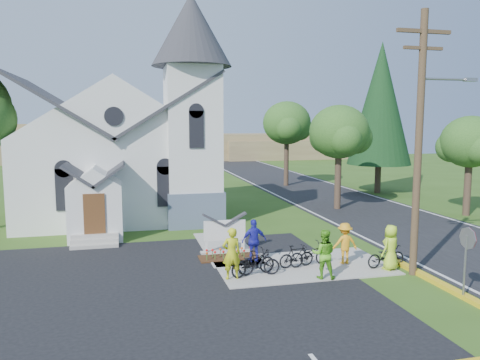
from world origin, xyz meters
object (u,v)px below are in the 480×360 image
object	(u,v)px
bike_2	(309,254)
cyclist_3	(345,243)
bike_1	(259,263)
utility_pole	(421,135)
stop_sign	(467,248)
church_sign	(225,231)
bike_4	(386,256)
cyclist_2	(254,241)
cyclist_1	(324,254)
cyclist_0	(232,253)
bike_3	(296,256)
cyclist_4	(391,247)
bike_0	(253,262)

from	to	relation	value
bike_2	cyclist_3	world-z (taller)	cyclist_3
bike_1	bike_2	bearing A→B (deg)	-67.85
utility_pole	stop_sign	bearing A→B (deg)	-88.51
church_sign	utility_pole	distance (m)	9.18
church_sign	bike_4	xyz separation A→B (m)	(5.90, -3.73, -0.52)
stop_sign	bike_2	bearing A→B (deg)	129.18
cyclist_2	cyclist_3	bearing A→B (deg)	160.22
bike_1	cyclist_2	size ratio (longest dim) A/B	0.91
cyclist_1	bike_2	distance (m)	1.60
utility_pole	cyclist_1	size ratio (longest dim) A/B	5.36
cyclist_0	bike_1	size ratio (longest dim) A/B	1.19
bike_3	cyclist_4	bearing A→B (deg)	-116.76
bike_3	stop_sign	bearing A→B (deg)	-145.22
cyclist_0	bike_0	xyz separation A→B (m)	(0.88, 0.18, -0.47)
cyclist_0	bike_2	bearing A→B (deg)	-170.06
cyclist_0	cyclist_1	xyz separation A→B (m)	(3.38, -0.74, -0.05)
bike_1	church_sign	bearing A→B (deg)	16.34
cyclist_0	bike_0	size ratio (longest dim) A/B	1.01
bike_1	bike_2	size ratio (longest dim) A/B	0.88
cyclist_0	cyclist_4	size ratio (longest dim) A/B	1.08
bike_0	cyclist_2	bearing A→B (deg)	-34.15
utility_pole	bike_3	xyz separation A→B (m)	(-4.21, 1.78, -4.89)
cyclist_0	bike_2	xyz separation A→B (m)	(3.44, 0.79, -0.49)
cyclist_0	cyclist_2	distance (m)	2.34
church_sign	cyclist_1	distance (m)	5.26
stop_sign	cyclist_4	distance (m)	3.52
cyclist_4	bike_4	size ratio (longest dim) A/B	1.04
stop_sign	cyclist_4	size ratio (longest dim) A/B	1.37
bike_2	cyclist_3	bearing A→B (deg)	-101.37
cyclist_2	cyclist_4	size ratio (longest dim) A/B	1.00
bike_1	bike_3	xyz separation A→B (m)	(1.76, 0.59, -0.03)
utility_pole	bike_0	xyz separation A→B (m)	(-6.18, 1.22, -4.85)
cyclist_3	bike_2	bearing A→B (deg)	1.60
bike_0	utility_pole	bearing A→B (deg)	-118.66
stop_sign	bike_0	distance (m)	7.48
utility_pole	cyclist_0	world-z (taller)	utility_pole
bike_0	cyclist_3	xyz separation A→B (m)	(4.11, 0.59, 0.35)
church_sign	bike_0	size ratio (longest dim) A/B	1.14
bike_1	bike_3	bearing A→B (deg)	-64.71
bike_0	cyclist_1	distance (m)	2.70
bike_1	bike_4	xyz separation A→B (m)	(5.30, -0.22, -0.04)
stop_sign	cyclist_0	distance (m)	8.09
stop_sign	bike_1	xyz separation A→B (m)	(-6.03, 3.89, -1.24)
church_sign	cyclist_2	size ratio (longest dim) A/B	1.21
bike_0	cyclist_0	bearing A→B (deg)	84.12
stop_sign	bike_0	world-z (taller)	stop_sign
church_sign	bike_0	xyz separation A→B (m)	(0.38, -3.48, -0.47)
stop_sign	bike_2	distance (m)	5.98
utility_pole	cyclist_3	bearing A→B (deg)	138.85
cyclist_1	cyclist_2	distance (m)	3.30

